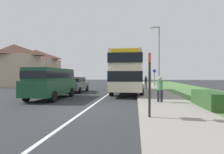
# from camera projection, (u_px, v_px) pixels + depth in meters

# --- Properties ---
(ground_plane) EXTENTS (120.00, 120.00, 0.00)m
(ground_plane) POSITION_uv_depth(u_px,v_px,m) (86.00, 110.00, 9.19)
(ground_plane) COLOR #2D3033
(lane_marking_centre) EXTENTS (0.14, 60.00, 0.01)m
(lane_marking_centre) POSITION_uv_depth(u_px,v_px,m) (109.00, 94.00, 17.12)
(lane_marking_centre) COLOR silver
(lane_marking_centre) RESTS_ON ground_plane
(pavement_near_side) EXTENTS (3.20, 68.00, 0.12)m
(pavement_near_side) POSITION_uv_depth(u_px,v_px,m) (157.00, 96.00, 14.60)
(pavement_near_side) COLOR gray
(pavement_near_side) RESTS_ON ground_plane
(grass_verge_seaward) EXTENTS (6.00, 68.00, 0.08)m
(grass_verge_seaward) POSITION_uv_depth(u_px,v_px,m) (214.00, 97.00, 14.05)
(grass_verge_seaward) COLOR #517F42
(grass_verge_seaward) RESTS_ON ground_plane
(roadside_hedge) EXTENTS (1.10, 2.95, 0.90)m
(roadside_hedge) POSITION_uv_depth(u_px,v_px,m) (211.00, 100.00, 9.36)
(roadside_hedge) COLOR #2D5128
(roadside_hedge) RESTS_ON ground_plane
(double_decker_bus) EXTENTS (2.80, 9.58, 3.70)m
(double_decker_bus) POSITION_uv_depth(u_px,v_px,m) (128.00, 71.00, 17.70)
(double_decker_bus) COLOR beige
(double_decker_bus) RESTS_ON ground_plane
(parked_van_dark_green) EXTENTS (2.11, 5.23, 2.23)m
(parked_van_dark_green) POSITION_uv_depth(u_px,v_px,m) (51.00, 81.00, 13.39)
(parked_van_dark_green) COLOR #19472D
(parked_van_dark_green) RESTS_ON ground_plane
(parked_car_grey) EXTENTS (1.91, 4.26, 1.56)m
(parked_car_grey) POSITION_uv_depth(u_px,v_px,m) (75.00, 84.00, 18.63)
(parked_car_grey) COLOR slate
(parked_car_grey) RESTS_ON ground_plane
(pedestrian_at_stop) EXTENTS (0.34, 0.34, 1.67)m
(pedestrian_at_stop) POSITION_uv_depth(u_px,v_px,m) (160.00, 88.00, 10.97)
(pedestrian_at_stop) COLOR #23232D
(pedestrian_at_stop) RESTS_ON ground_plane
(pedestrian_walking_away) EXTENTS (0.34, 0.34, 1.67)m
(pedestrian_walking_away) POSITION_uv_depth(u_px,v_px,m) (146.00, 81.00, 22.00)
(pedestrian_walking_away) COLOR #23232D
(pedestrian_walking_away) RESTS_ON ground_plane
(bus_stop_sign) EXTENTS (0.09, 0.52, 2.60)m
(bus_stop_sign) POSITION_uv_depth(u_px,v_px,m) (150.00, 80.00, 7.05)
(bus_stop_sign) COLOR black
(bus_stop_sign) RESTS_ON ground_plane
(cycle_route_sign) EXTENTS (0.44, 0.08, 2.52)m
(cycle_route_sign) POSITION_uv_depth(u_px,v_px,m) (154.00, 77.00, 24.43)
(cycle_route_sign) COLOR slate
(cycle_route_sign) RESTS_ON ground_plane
(street_lamp_mid) EXTENTS (1.14, 0.20, 7.51)m
(street_lamp_mid) POSITION_uv_depth(u_px,v_px,m) (158.00, 54.00, 21.78)
(street_lamp_mid) COLOR slate
(street_lamp_mid) RESTS_ON ground_plane
(house_terrace_far_side) EXTENTS (7.37, 11.98, 6.46)m
(house_terrace_far_side) POSITION_uv_depth(u_px,v_px,m) (26.00, 66.00, 30.78)
(house_terrace_far_side) COLOR #C1A88E
(house_terrace_far_side) RESTS_ON ground_plane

